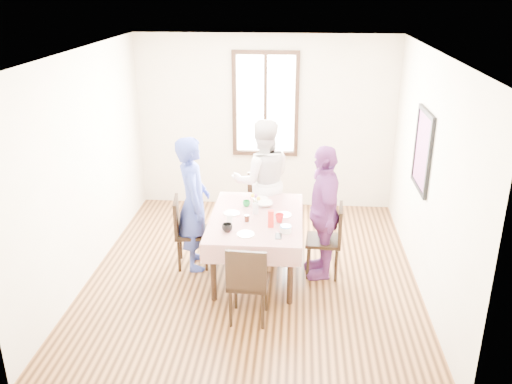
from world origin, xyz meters
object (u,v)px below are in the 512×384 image
dining_table (256,245)px  chair_near (249,281)px  chair_left (192,232)px  chair_right (323,240)px  person_left (193,203)px  person_right (323,212)px  person_far (262,181)px  chair_far (262,208)px

dining_table → chair_near: 1.00m
chair_left → chair_right: size_ratio=1.00×
chair_right → person_left: person_left is taller
chair_left → person_right: size_ratio=0.55×
dining_table → person_far: (0.00, 0.97, 0.49)m
person_left → person_right: person_left is taller
person_left → person_far: 1.16m
chair_near → person_far: bearing=92.7°
dining_table → chair_near: bearing=-90.0°
chair_right → chair_near: bearing=145.6°
dining_table → person_right: size_ratio=0.87×
chair_right → person_left: (-1.62, 0.09, 0.40)m
chair_right → chair_far: same height
person_left → person_far: person_far is taller
chair_right → chair_near: (-0.82, -1.04, 0.00)m
chair_far → chair_left: bearing=43.9°
chair_near → chair_left: bearing=128.6°
chair_left → person_far: (0.82, 0.84, 0.41)m
person_left → person_far: (0.80, 0.84, 0.02)m
chair_left → person_far: bearing=127.1°
chair_near → person_right: bearing=55.1°
chair_near → person_left: bearing=127.9°
person_far → person_right: person_far is taller
chair_near → person_far: (0.00, 1.97, 0.41)m
chair_right → person_far: (-0.82, 0.93, 0.41)m
person_right → person_left: bearing=-99.4°
chair_left → person_far: size_ratio=0.53×
person_far → chair_left: bearing=33.6°
chair_near → person_far: size_ratio=0.53×
chair_near → person_right: person_right is taller
dining_table → chair_far: size_ratio=1.59×
person_far → chair_far: bearing=-102.1°
dining_table → chair_far: (-0.00, 0.99, 0.08)m
person_right → person_far: bearing=-145.6°
chair_left → person_far: person_far is taller
chair_right → person_left: 1.67m
chair_left → chair_far: (0.82, 0.86, 0.00)m
dining_table → chair_near: (-0.00, -0.99, 0.08)m
person_far → person_right: size_ratio=1.04×
chair_right → chair_near: same height
chair_left → person_left: size_ratio=0.54×
chair_right → person_right: 0.38m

